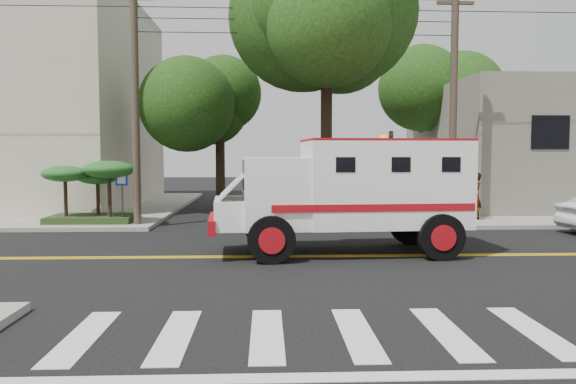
{
  "coord_description": "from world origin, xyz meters",
  "views": [
    {
      "loc": [
        -0.81,
        -14.97,
        2.8
      ],
      "look_at": [
        -0.14,
        2.12,
        1.6
      ],
      "focal_mm": 35.0,
      "sensor_mm": 36.0,
      "label": 1
    }
  ],
  "objects": [
    {
      "name": "tree_left",
      "position": [
        -2.68,
        11.79,
        5.73
      ],
      "size": [
        4.48,
        4.2,
        7.7
      ],
      "color": "black",
      "rests_on": "ground"
    },
    {
      "name": "tree_right",
      "position": [
        8.84,
        15.77,
        6.09
      ],
      "size": [
        4.8,
        4.5,
        8.2
      ],
      "color": "black",
      "rests_on": "ground"
    },
    {
      "name": "armored_truck",
      "position": [
        1.55,
        0.46,
        1.81
      ],
      "size": [
        7.12,
        3.2,
        3.17
      ],
      "rotation": [
        0.0,
        0.0,
        0.07
      ],
      "color": "white",
      "rests_on": "ground"
    },
    {
      "name": "building_right",
      "position": [
        15.0,
        14.0,
        3.15
      ],
      "size": [
        14.0,
        12.0,
        6.0
      ],
      "primitive_type": "cube",
      "color": "slate",
      "rests_on": "sidewalk_ne"
    },
    {
      "name": "utility_pole_right",
      "position": [
        6.3,
        6.2,
        4.5
      ],
      "size": [
        0.28,
        0.28,
        9.0
      ],
      "primitive_type": "cylinder",
      "color": "#382D23",
      "rests_on": "ground"
    },
    {
      "name": "sidewalk_nw",
      "position": [
        -13.5,
        13.5,
        0.07
      ],
      "size": [
        17.0,
        17.0,
        0.15
      ],
      "primitive_type": "cube",
      "color": "gray",
      "rests_on": "ground"
    },
    {
      "name": "pedestrian_a",
      "position": [
        7.45,
        6.82,
        1.09
      ],
      "size": [
        0.82,
        0.77,
        1.87
      ],
      "primitive_type": "imported",
      "rotation": [
        0.0,
        0.0,
        3.78
      ],
      "color": "gray",
      "rests_on": "sidewalk_ne"
    },
    {
      "name": "sidewalk_ne",
      "position": [
        13.5,
        13.5,
        0.07
      ],
      "size": [
        17.0,
        17.0,
        0.15
      ],
      "primitive_type": "cube",
      "color": "gray",
      "rests_on": "ground"
    },
    {
      "name": "pedestrian_b",
      "position": [
        5.94,
        7.27,
        0.93
      ],
      "size": [
        0.89,
        0.77,
        1.56
      ],
      "primitive_type": "imported",
      "rotation": [
        0.0,
        0.0,
        2.87
      ],
      "color": "gray",
      "rests_on": "sidewalk_ne"
    },
    {
      "name": "traffic_signal",
      "position": [
        3.8,
        5.6,
        2.23
      ],
      "size": [
        0.15,
        0.18,
        3.6
      ],
      "color": "#3F3F42",
      "rests_on": "ground"
    },
    {
      "name": "accessibility_sign",
      "position": [
        -6.2,
        6.17,
        1.37
      ],
      "size": [
        0.45,
        0.1,
        2.02
      ],
      "color": "#3F3F42",
      "rests_on": "ground"
    },
    {
      "name": "utility_pole_left",
      "position": [
        -5.6,
        6.0,
        4.5
      ],
      "size": [
        0.28,
        0.28,
        9.0
      ],
      "primitive_type": "cylinder",
      "color": "#382D23",
      "rests_on": "ground"
    },
    {
      "name": "palm_planter",
      "position": [
        -7.44,
        6.62,
        1.65
      ],
      "size": [
        3.52,
        2.63,
        2.36
      ],
      "color": "#1E3314",
      "rests_on": "sidewalk_nw"
    },
    {
      "name": "tree_main",
      "position": [
        1.94,
        6.21,
        7.2
      ],
      "size": [
        6.08,
        5.7,
        9.85
      ],
      "color": "black",
      "rests_on": "ground"
    },
    {
      "name": "ground",
      "position": [
        0.0,
        0.0,
        0.0
      ],
      "size": [
        100.0,
        100.0,
        0.0
      ],
      "primitive_type": "plane",
      "color": "black",
      "rests_on": "ground"
    }
  ]
}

